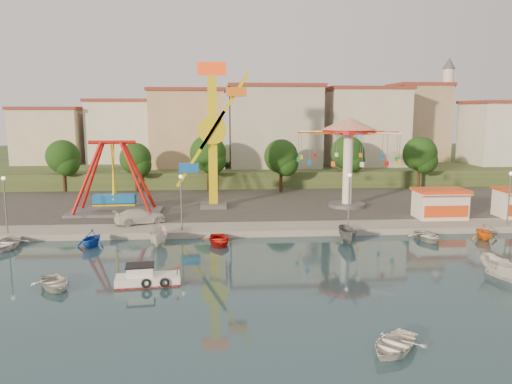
{
  "coord_description": "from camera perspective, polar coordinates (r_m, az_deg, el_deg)",
  "views": [
    {
      "loc": [
        -4.26,
        -33.37,
        11.79
      ],
      "look_at": [
        -0.9,
        14.0,
        4.0
      ],
      "focal_mm": 35.0,
      "sensor_mm": 36.0,
      "label": 1
    }
  ],
  "objects": [
    {
      "name": "ground",
      "position": [
        35.65,
        3.08,
        -10.01
      ],
      "size": [
        200.0,
        200.0,
        0.0
      ],
      "primitive_type": "plane",
      "color": "#16333D",
      "rests_on": "ground"
    },
    {
      "name": "quay_deck",
      "position": [
        96.15,
        -1.49,
        2.45
      ],
      "size": [
        200.0,
        100.0,
        0.6
      ],
      "primitive_type": "cube",
      "color": "#9E998E",
      "rests_on": "ground"
    },
    {
      "name": "asphalt_pad",
      "position": [
        64.49,
        -0.21,
        -0.67
      ],
      "size": [
        90.0,
        28.0,
        0.01
      ],
      "primitive_type": "cube",
      "color": "#4C4944",
      "rests_on": "quay_deck"
    },
    {
      "name": "hill_terrace",
      "position": [
        100.98,
        -1.63,
        3.46
      ],
      "size": [
        200.0,
        60.0,
        3.0
      ],
      "primitive_type": "cube",
      "color": "#384C26",
      "rests_on": "ground"
    },
    {
      "name": "pirate_ship_ride",
      "position": [
        56.47,
        -15.95,
        1.43
      ],
      "size": [
        10.0,
        5.0,
        8.0
      ],
      "color": "#59595E",
      "rests_on": "quay_deck"
    },
    {
      "name": "kamikaze_tower",
      "position": [
        57.18,
        -4.69,
        6.01
      ],
      "size": [
        5.8,
        3.1,
        16.5
      ],
      "color": "#59595E",
      "rests_on": "quay_deck"
    },
    {
      "name": "wave_swinger",
      "position": [
        58.7,
        10.52,
        5.65
      ],
      "size": [
        11.6,
        11.6,
        10.4
      ],
      "color": "#59595E",
      "rests_on": "quay_deck"
    },
    {
      "name": "booth_left",
      "position": [
        55.7,
        20.28,
        -1.22
      ],
      "size": [
        5.4,
        3.78,
        3.08
      ],
      "color": "white",
      "rests_on": "quay_deck"
    },
    {
      "name": "lamp_post_0",
      "position": [
        51.14,
        -26.71,
        -1.47
      ],
      "size": [
        0.14,
        0.14,
        5.0
      ],
      "primitive_type": "cylinder",
      "color": "#59595E",
      "rests_on": "quay_deck"
    },
    {
      "name": "lamp_post_1",
      "position": [
        47.32,
        -8.53,
        -1.37
      ],
      "size": [
        0.14,
        0.14,
        5.0
      ],
      "primitive_type": "cylinder",
      "color": "#59595E",
      "rests_on": "quay_deck"
    },
    {
      "name": "lamp_post_2",
      "position": [
        48.74,
        10.58,
        -1.11
      ],
      "size": [
        0.14,
        0.14,
        5.0
      ],
      "primitive_type": "cylinder",
      "color": "#59595E",
      "rests_on": "quay_deck"
    },
    {
      "name": "lamp_post_3",
      "position": [
        54.99,
        26.93,
        -0.8
      ],
      "size": [
        0.14,
        0.14,
        5.0
      ],
      "primitive_type": "cylinder",
      "color": "#59595E",
      "rests_on": "quay_deck"
    },
    {
      "name": "tree_0",
      "position": [
        73.9,
        -21.2,
        3.78
      ],
      "size": [
        4.6,
        4.6,
        7.19
      ],
      "color": "#382314",
      "rests_on": "quay_deck"
    },
    {
      "name": "tree_1",
      "position": [
        70.9,
        -13.6,
        3.72
      ],
      "size": [
        4.35,
        4.35,
        6.8
      ],
      "color": "#382314",
      "rests_on": "quay_deck"
    },
    {
      "name": "tree_2",
      "position": [
        69.45,
        -5.5,
        4.42
      ],
      "size": [
        5.02,
        5.02,
        7.85
      ],
      "color": "#382314",
      "rests_on": "quay_deck"
    },
    {
      "name": "tree_3",
      "position": [
        68.52,
        2.89,
        4.08
      ],
      "size": [
        4.68,
        4.68,
        7.32
      ],
      "color": "#382314",
      "rests_on": "quay_deck"
    },
    {
      "name": "tree_4",
      "position": [
        73.29,
        10.41,
        4.43
      ],
      "size": [
        4.86,
        4.86,
        7.6
      ],
      "color": "#382314",
      "rests_on": "quay_deck"
    },
    {
      "name": "tree_5",
      "position": [
        74.72,
        18.23,
        4.18
      ],
      "size": [
        4.83,
        4.83,
        7.54
      ],
      "color": "#382314",
      "rests_on": "quay_deck"
    },
    {
      "name": "building_0",
      "position": [
        84.65,
        -24.34,
        6.56
      ],
      "size": [
        9.26,
        9.53,
        11.87
      ],
      "primitive_type": "cube",
      "color": "beige",
      "rests_on": "hill_terrace"
    },
    {
      "name": "building_1",
      "position": [
        86.57,
        -15.51,
        6.02
      ],
      "size": [
        12.33,
        9.01,
        8.63
      ],
      "primitive_type": "cube",
      "color": "silver",
      "rests_on": "hill_terrace"
    },
    {
      "name": "building_2",
      "position": [
        85.48,
        -6.74,
        7.12
      ],
      "size": [
        11.95,
        9.28,
        11.23
      ],
      "primitive_type": "cube",
      "color": "tan",
      "rests_on": "hill_terrace"
    },
    {
      "name": "building_3",
      "position": [
        82.87,
        2.8,
        6.4
      ],
      "size": [
        12.59,
        10.5,
        9.2
      ],
      "primitive_type": "cube",
      "color": "beige",
      "rests_on": "hill_terrace"
    },
    {
      "name": "building_4",
      "position": [
        88.79,
        11.25,
        6.45
      ],
      "size": [
        10.75,
        9.23,
        9.24
      ],
      "primitive_type": "cube",
      "color": "beige",
      "rests_on": "hill_terrace"
    },
    {
      "name": "building_5",
      "position": [
        91.42,
        19.7,
        6.78
      ],
      "size": [
        12.77,
        10.96,
        11.21
      ],
      "primitive_type": "cube",
      "color": "tan",
      "rests_on": "hill_terrace"
    },
    {
      "name": "building_6",
      "position": [
        95.38,
        26.64,
        6.77
      ],
      "size": [
        8.23,
        8.98,
        12.36
      ],
      "primitive_type": "cube",
      "color": "silver",
      "rests_on": "hill_terrace"
    },
    {
      "name": "minaret",
      "position": [
        96.2,
        20.96,
        9.16
      ],
      "size": [
        2.8,
        2.8,
        18.0
      ],
      "color": "silver",
      "rests_on": "hill_terrace"
    },
    {
      "name": "cabin_motorboat",
      "position": [
        35.41,
        -12.43,
        -9.66
      ],
      "size": [
        4.5,
        2.14,
        1.53
      ],
      "rotation": [
        0.0,
        0.0,
        0.12
      ],
      "color": "white",
      "rests_on": "ground"
    },
    {
      "name": "rowboat_a",
      "position": [
        36.52,
        -22.07,
        -9.61
      ],
      "size": [
        4.02,
        4.37,
        0.74
      ],
      "primitive_type": "imported",
      "rotation": [
        0.0,
        0.0,
        0.53
      ],
      "color": "silver",
      "rests_on": "ground"
    },
    {
      "name": "rowboat_b",
      "position": [
        26.62,
        15.46,
        -16.44
      ],
      "size": [
        4.32,
        4.37,
        0.74
      ],
      "primitive_type": "imported",
      "rotation": [
        0.0,
        0.0,
        -0.76
      ],
      "color": "white",
      "rests_on": "ground"
    },
    {
      "name": "skiff",
      "position": [
        39.11,
        26.44,
        -7.96
      ],
      "size": [
        2.19,
        4.48,
        1.66
      ],
      "primitive_type": "imported",
      "rotation": [
        0.0,
        0.0,
        0.14
      ],
      "color": "silver",
      "rests_on": "ground"
    },
    {
      "name": "van",
      "position": [
        51.2,
        -13.12,
        -2.72
      ],
      "size": [
        5.4,
        3.82,
        1.45
      ],
      "primitive_type": "imported",
      "rotation": [
        0.0,
        0.0,
        1.97
      ],
      "color": "silver",
      "rests_on": "quay_deck"
    },
    {
      "name": "moored_boat_0",
      "position": [
        48.36,
        -26.66,
        -5.27
      ],
      "size": [
        3.28,
        4.42,
        0.88
      ],
      "primitive_type": "imported",
      "rotation": [
        0.0,
        0.0,
        0.06
      ],
      "color": "silver",
      "rests_on": "ground"
    },
    {
      "name": "moored_boat_1",
      "position": [
        45.98,
        -18.31,
        -5.03
      ],
      "size": [
        3.3,
        3.57,
        1.55
      ],
      "primitive_type": "imported",
      "rotation": [
        0.0,
        0.0,
        -0.3
      ],
      "color": "#1545BA",
      "rests_on": "ground"
    },
    {
      "name": "moored_boat_2",
      "position": [
        44.89,
        -11.08,
        -5.04
      ],
      "size": [
        1.62,
        4.13,
        1.58
      ],
      "primitive_type": "imported",
      "rotation": [
        0.0,
        0.0,
        0.02
      ],
      "color": "silver",
      "rests_on": "ground"
    },
    {
      "name": "moored_boat_3",
      "position": [
        44.65,
        -4.27,
        -5.49
      ],
      "size": [
        3.17,
        4.15,
        0.8
      ],
      "primitive_type": "imported",
      "rotation": [
        0.0,
        0.0,
        0.11
      ],
      "color": "red",
      "rests_on": "ground"
    },
    {
      "name": "moored_boat_5",
      "position": [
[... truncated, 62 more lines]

